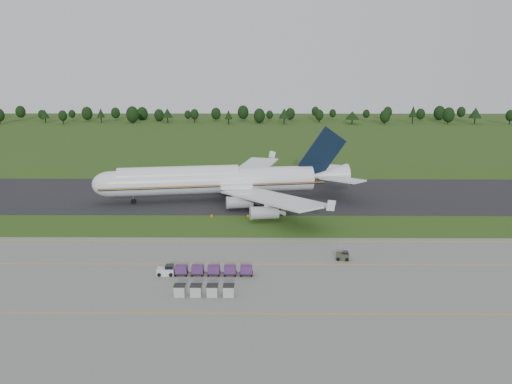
{
  "coord_description": "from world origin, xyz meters",
  "views": [
    {
      "loc": [
        2.12,
        -102.06,
        32.05
      ],
      "look_at": [
        1.3,
        2.0,
        7.02
      ],
      "focal_mm": 35.0,
      "sensor_mm": 36.0,
      "label": 1
    }
  ],
  "objects_px": {
    "baggage_train": "(204,270)",
    "aircraft": "(219,180)",
    "edge_markers": "(230,216)",
    "utility_cart": "(343,256)",
    "uld_row": "(204,290)"
  },
  "relations": [
    {
      "from": "baggage_train",
      "to": "aircraft",
      "type": "bearing_deg",
      "value": 91.71
    },
    {
      "from": "baggage_train",
      "to": "edge_markers",
      "type": "relative_size",
      "value": 1.77
    },
    {
      "from": "edge_markers",
      "to": "utility_cart",
      "type": "bearing_deg",
      "value": -50.89
    },
    {
      "from": "uld_row",
      "to": "edge_markers",
      "type": "bearing_deg",
      "value": 88.05
    },
    {
      "from": "utility_cart",
      "to": "edge_markers",
      "type": "height_order",
      "value": "utility_cart"
    },
    {
      "from": "utility_cart",
      "to": "edge_markers",
      "type": "xyz_separation_m",
      "value": [
        -21.28,
        26.17,
        -0.37
      ]
    },
    {
      "from": "baggage_train",
      "to": "edge_markers",
      "type": "distance_m",
      "value": 33.21
    },
    {
      "from": "utility_cart",
      "to": "uld_row",
      "type": "height_order",
      "value": "uld_row"
    },
    {
      "from": "edge_markers",
      "to": "baggage_train",
      "type": "bearing_deg",
      "value": -93.99
    },
    {
      "from": "uld_row",
      "to": "utility_cart",
      "type": "bearing_deg",
      "value": 32.8
    },
    {
      "from": "aircraft",
      "to": "baggage_train",
      "type": "relative_size",
      "value": 4.29
    },
    {
      "from": "aircraft",
      "to": "baggage_train",
      "type": "height_order",
      "value": "aircraft"
    },
    {
      "from": "aircraft",
      "to": "utility_cart",
      "type": "xyz_separation_m",
      "value": [
        25.05,
        -41.94,
        -4.66
      ]
    },
    {
      "from": "aircraft",
      "to": "baggage_train",
      "type": "bearing_deg",
      "value": -88.29
    },
    {
      "from": "uld_row",
      "to": "edge_markers",
      "type": "xyz_separation_m",
      "value": [
        1.39,
        40.77,
        -0.62
      ]
    }
  ]
}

